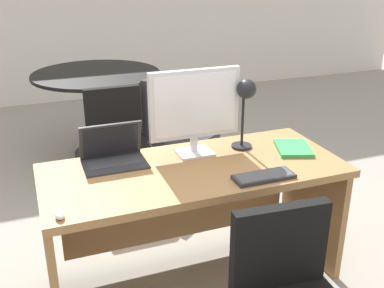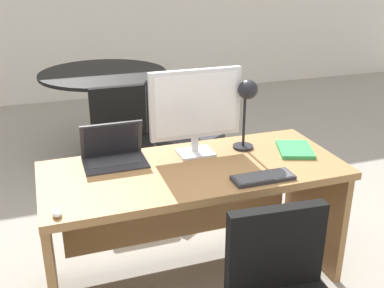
{
  "view_description": "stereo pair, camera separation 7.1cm",
  "coord_description": "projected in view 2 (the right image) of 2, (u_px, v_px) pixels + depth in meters",
  "views": [
    {
      "loc": [
        -0.8,
        -2.06,
        1.76
      ],
      "look_at": [
        0.0,
        0.03,
        0.85
      ],
      "focal_mm": 42.74,
      "sensor_mm": 36.0,
      "label": 1
    },
    {
      "loc": [
        -0.73,
        -2.09,
        1.76
      ],
      "look_at": [
        0.0,
        0.03,
        0.85
      ],
      "focal_mm": 42.74,
      "sensor_mm": 36.0,
      "label": 2
    }
  ],
  "objects": [
    {
      "name": "book",
      "position": [
        295.0,
        149.0,
        2.64
      ],
      "size": [
        0.26,
        0.3,
        0.02
      ],
      "color": "green",
      "rests_on": "desk"
    },
    {
      "name": "laptop",
      "position": [
        113.0,
        150.0,
        2.49
      ],
      "size": [
        0.34,
        0.23,
        0.22
      ],
      "color": "#2D2D33",
      "rests_on": "desk"
    },
    {
      "name": "mouse",
      "position": [
        57.0,
        212.0,
        1.97
      ],
      "size": [
        0.04,
        0.07,
        0.03
      ],
      "color": "silver",
      "rests_on": "desk"
    },
    {
      "name": "keyboard",
      "position": [
        263.0,
        178.0,
        2.3
      ],
      "size": [
        0.32,
        0.12,
        0.02
      ],
      "color": "#2D2D33",
      "rests_on": "desk"
    },
    {
      "name": "ground",
      "position": [
        138.0,
        174.0,
        4.03
      ],
      "size": [
        12.0,
        12.0,
        0.0
      ],
      "primitive_type": "plane",
      "color": "gray"
    },
    {
      "name": "meeting_table",
      "position": [
        104.0,
        93.0,
        4.24
      ],
      "size": [
        1.16,
        1.16,
        0.81
      ],
      "color": "black",
      "rests_on": "ground"
    },
    {
      "name": "monitor",
      "position": [
        196.0,
        107.0,
        2.5
      ],
      "size": [
        0.52,
        0.16,
        0.49
      ],
      "color": "silver",
      "rests_on": "desk"
    },
    {
      "name": "desk",
      "position": [
        191.0,
        197.0,
        2.55
      ],
      "size": [
        1.61,
        0.7,
        0.73
      ],
      "color": "#9E7042",
      "rests_on": "ground"
    },
    {
      "name": "desk_lamp",
      "position": [
        247.0,
        99.0,
        2.55
      ],
      "size": [
        0.12,
        0.14,
        0.42
      ],
      "color": "black",
      "rests_on": "desk"
    },
    {
      "name": "meeting_chair_near",
      "position": [
        124.0,
        155.0,
        3.55
      ],
      "size": [
        0.56,
        0.56,
        0.85
      ],
      "color": "black",
      "rests_on": "ground"
    },
    {
      "name": "meeting_chair_far",
      "position": [
        181.0,
        140.0,
        3.86
      ],
      "size": [
        0.64,
        0.65,
        0.88
      ],
      "color": "black",
      "rests_on": "ground"
    }
  ]
}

